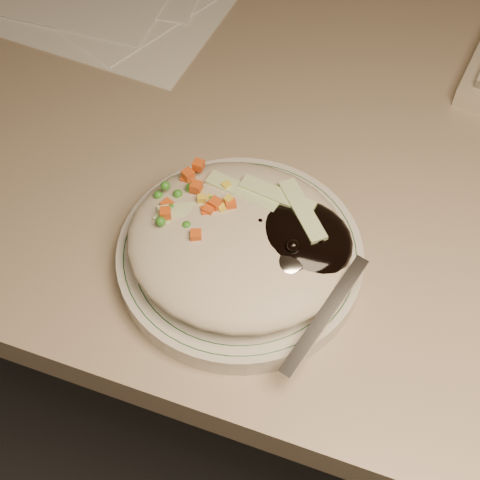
% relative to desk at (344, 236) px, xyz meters
% --- Properties ---
extents(desk, '(1.40, 0.70, 0.74)m').
position_rel_desk_xyz_m(desk, '(0.00, 0.00, 0.00)').
color(desk, gray).
rests_on(desk, ground).
extents(plate, '(0.22, 0.22, 0.02)m').
position_rel_desk_xyz_m(plate, '(-0.07, -0.21, 0.21)').
color(plate, silver).
rests_on(plate, desk).
extents(plate_rim, '(0.21, 0.21, 0.00)m').
position_rel_desk_xyz_m(plate_rim, '(-0.07, -0.21, 0.22)').
color(plate_rim, '#144723').
rests_on(plate_rim, plate).
extents(meal, '(0.21, 0.19, 0.05)m').
position_rel_desk_xyz_m(meal, '(-0.06, -0.21, 0.24)').
color(meal, '#B7AD94').
rests_on(meal, plate).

